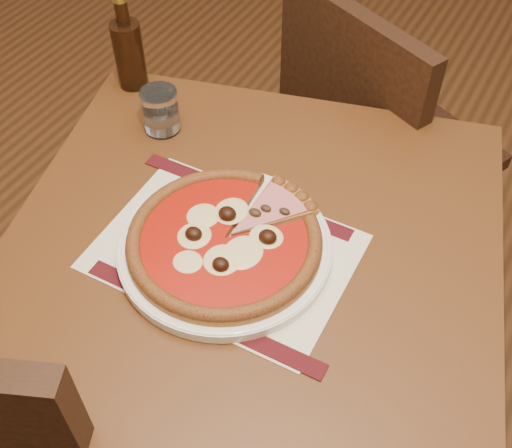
{
  "coord_description": "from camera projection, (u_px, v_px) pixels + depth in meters",
  "views": [
    {
      "loc": [
        -0.06,
        -1.56,
        1.55
      ],
      "look_at": [
        -0.39,
        -0.96,
        0.78
      ],
      "focal_mm": 45.0,
      "sensor_mm": 36.0,
      "label": 1
    }
  ],
  "objects": [
    {
      "name": "pizza",
      "position": [
        224.0,
        240.0,
        1.01
      ],
      "size": [
        0.31,
        0.31,
        0.04
      ],
      "color": "#A86B28",
      "rests_on": "plate"
    },
    {
      "name": "plate",
      "position": [
        225.0,
        247.0,
        1.02
      ],
      "size": [
        0.34,
        0.34,
        0.02
      ],
      "primitive_type": "cylinder",
      "color": "white",
      "rests_on": "placemat"
    },
    {
      "name": "placemat",
      "position": [
        225.0,
        251.0,
        1.03
      ],
      "size": [
        0.41,
        0.29,
        0.0
      ],
      "primitive_type": "cube",
      "rotation": [
        0.0,
        0.0,
        0.02
      ],
      "color": "beige",
      "rests_on": "table"
    },
    {
      "name": "bottle",
      "position": [
        129.0,
        51.0,
        1.27
      ],
      "size": [
        0.06,
        0.06,
        0.2
      ],
      "color": "black",
      "rests_on": "table"
    },
    {
      "name": "chair_far",
      "position": [
        372.0,
        140.0,
        1.57
      ],
      "size": [
        0.56,
        0.56,
        0.9
      ],
      "rotation": [
        0.0,
        0.0,
        2.72
      ],
      "color": "black",
      "rests_on": "ground"
    },
    {
      "name": "water_glass",
      "position": [
        160.0,
        111.0,
        1.2
      ],
      "size": [
        0.08,
        0.08,
        0.08
      ],
      "primitive_type": "cylinder",
      "rotation": [
        0.0,
        0.0,
        -0.18
      ],
      "color": "white",
      "rests_on": "table"
    },
    {
      "name": "ham_slice",
      "position": [
        279.0,
        216.0,
        1.04
      ],
      "size": [
        0.1,
        0.15,
        0.02
      ],
      "rotation": [
        0.0,
        0.0,
        1.23
      ],
      "color": "#A86B28",
      "rests_on": "plate"
    },
    {
      "name": "table",
      "position": [
        250.0,
        281.0,
        1.12
      ],
      "size": [
        0.98,
        0.98,
        0.75
      ],
      "rotation": [
        0.0,
        0.0,
        0.27
      ],
      "color": "#553214",
      "rests_on": "ground"
    }
  ]
}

